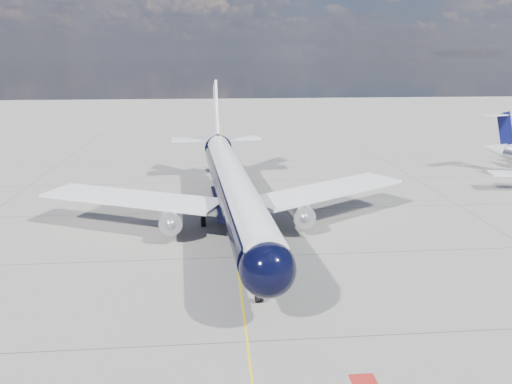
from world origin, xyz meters
TOP-DOWN VIEW (x-y plane):
  - ground at (0.00, 30.00)m, footprint 320.00×320.00m
  - taxiway_centerline at (0.00, 25.00)m, footprint 0.16×160.00m
  - red_marking at (6.80, -10.00)m, footprint 1.60×1.60m
  - main_airliner at (0.08, 20.11)m, footprint 43.86×53.49m

SIDE VIEW (x-z plane):
  - ground at x=0.00m, z-range 0.00..0.00m
  - taxiway_centerline at x=0.00m, z-range 0.00..0.01m
  - red_marking at x=6.80m, z-range 0.00..0.01m
  - main_airliner at x=0.08m, z-range -2.93..12.52m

